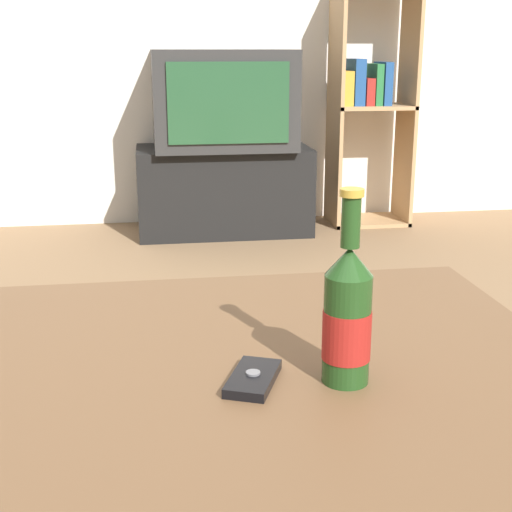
# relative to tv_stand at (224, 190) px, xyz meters

# --- Properties ---
(coffee_table) EXTENTS (1.05, 0.86, 0.49)m
(coffee_table) POSITION_rel_tv_stand_xyz_m (-0.27, -2.73, 0.20)
(coffee_table) COLOR brown
(coffee_table) RESTS_ON ground_plane
(tv_stand) EXTENTS (0.89, 0.44, 0.45)m
(tv_stand) POSITION_rel_tv_stand_xyz_m (0.00, 0.00, 0.00)
(tv_stand) COLOR black
(tv_stand) RESTS_ON ground_plane
(television) EXTENTS (0.70, 0.55, 0.49)m
(television) POSITION_rel_tv_stand_xyz_m (-0.00, -0.00, 0.47)
(television) COLOR #2D2D2D
(television) RESTS_ON tv_stand
(bookshelf) EXTENTS (0.42, 0.30, 1.28)m
(bookshelf) POSITION_rel_tv_stand_xyz_m (0.80, 0.08, 0.45)
(bookshelf) COLOR tan
(bookshelf) RESTS_ON ground_plane
(beer_bottle) EXTENTS (0.07, 0.07, 0.27)m
(beer_bottle) POSITION_rel_tv_stand_xyz_m (-0.12, -2.79, 0.37)
(beer_bottle) COLOR #1E4219
(beer_bottle) RESTS_ON coffee_table
(cell_phone) EXTENTS (0.10, 0.13, 0.02)m
(cell_phone) POSITION_rel_tv_stand_xyz_m (-0.25, -2.78, 0.28)
(cell_phone) COLOR black
(cell_phone) RESTS_ON coffee_table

